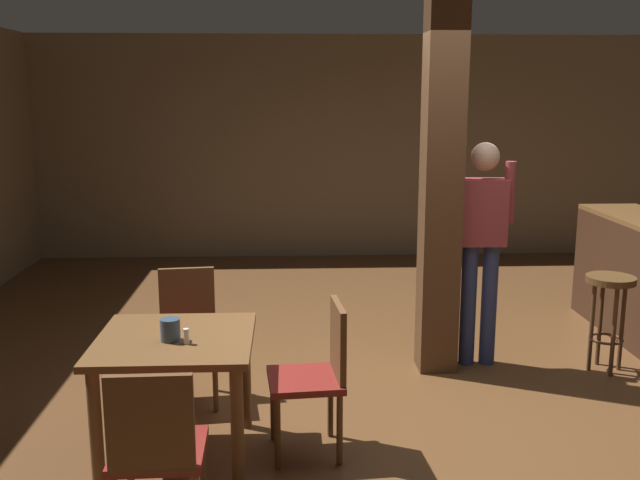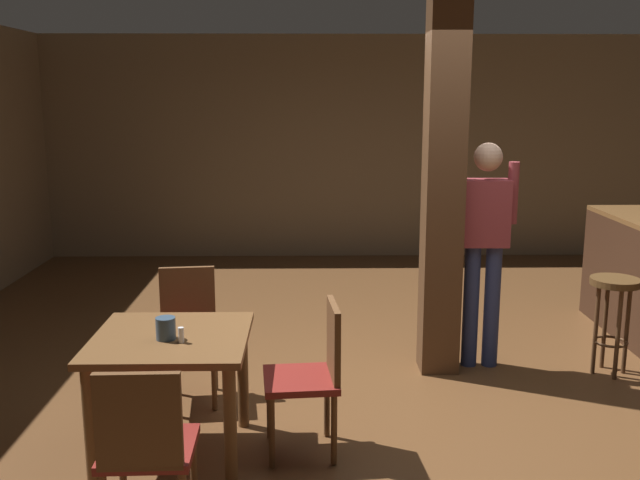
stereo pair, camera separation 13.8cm
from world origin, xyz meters
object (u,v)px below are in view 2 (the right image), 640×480
(dining_table, at_px, (172,358))
(napkin_cup, at_px, (166,328))
(bar_stool_near, at_px, (614,302))
(chair_north, at_px, (188,327))
(chair_east, at_px, (314,370))
(salt_shaker, at_px, (181,335))
(standing_person, at_px, (484,239))
(chair_south, at_px, (146,445))

(dining_table, distance_m, napkin_cup, 0.20)
(napkin_cup, xyz_separation_m, bar_stool_near, (3.05, 1.25, -0.23))
(chair_north, distance_m, chair_east, 1.17)
(chair_east, relative_size, salt_shaker, 10.27)
(dining_table, bearing_deg, chair_north, 93.31)
(chair_east, bearing_deg, standing_person, 46.11)
(napkin_cup, relative_size, salt_shaker, 1.44)
(salt_shaker, bearing_deg, bar_stool_near, 23.89)
(salt_shaker, distance_m, standing_person, 2.53)
(chair_south, height_order, bar_stool_near, chair_south)
(napkin_cup, bearing_deg, salt_shaker, -31.94)
(chair_north, relative_size, napkin_cup, 7.12)
(napkin_cup, bearing_deg, standing_person, 34.19)
(napkin_cup, bearing_deg, bar_stool_near, 22.30)
(chair_east, distance_m, chair_south, 1.17)
(chair_north, xyz_separation_m, bar_stool_near, (3.09, 0.37, 0.05))
(chair_south, bearing_deg, dining_table, 92.56)
(chair_north, xyz_separation_m, chair_east, (0.86, -0.79, 0.00))
(dining_table, distance_m, bar_stool_near, 3.27)
(napkin_cup, relative_size, bar_stool_near, 0.17)
(dining_table, xyz_separation_m, salt_shaker, (0.08, -0.12, 0.18))
(chair_east, relative_size, standing_person, 0.52)
(dining_table, relative_size, chair_east, 0.98)
(salt_shaker, bearing_deg, chair_north, 97.82)
(dining_table, distance_m, chair_north, 0.83)
(chair_east, height_order, chair_south, same)
(dining_table, xyz_separation_m, chair_east, (0.81, 0.03, -0.09))
(chair_south, distance_m, salt_shaker, 0.78)
(salt_shaker, bearing_deg, dining_table, 124.23)
(napkin_cup, distance_m, bar_stool_near, 3.31)
(salt_shaker, height_order, bar_stool_near, salt_shaker)
(chair_east, bearing_deg, salt_shaker, -168.41)
(standing_person, height_order, bar_stool_near, standing_person)
(dining_table, height_order, chair_north, chair_north)
(chair_south, relative_size, salt_shaker, 10.27)
(dining_table, relative_size, napkin_cup, 6.98)
(dining_table, xyz_separation_m, standing_person, (2.11, 1.38, 0.40))
(chair_east, xyz_separation_m, salt_shaker, (-0.73, -0.15, 0.27))
(chair_east, distance_m, salt_shaker, 0.79)
(napkin_cup, distance_m, standing_person, 2.57)
(standing_person, bearing_deg, chair_south, -132.80)
(bar_stool_near, bearing_deg, dining_table, -158.62)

